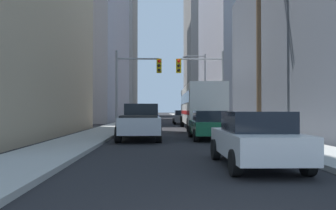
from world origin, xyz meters
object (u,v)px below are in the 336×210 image
Objects in this scene: sedan_green at (209,125)px; sedan_blue at (150,118)px; city_bus at (200,105)px; pickup_truck_silver at (141,122)px; traffic_signal_near_right at (203,77)px; sedan_grey at (182,117)px; traffic_signal_near_left at (136,77)px; sedan_navy at (151,117)px; sedan_white at (255,139)px.

sedan_blue is (-3.51, 17.45, 0.00)m from sedan_green.
city_bus reaches higher than sedan_green.
traffic_signal_near_right is (4.28, 7.25, 3.10)m from pickup_truck_silver.
sedan_grey is (3.58, 19.25, -0.16)m from pickup_truck_silver.
traffic_signal_near_left reaches higher than sedan_green.
sedan_navy is at bearing 107.38° from city_bus.
sedan_blue is 10.60m from traffic_signal_near_left.
sedan_navy is at bearing 90.83° from sedan_blue.
sedan_green is at bearing -78.63° from sedan_blue.
sedan_blue is (0.13, 17.30, -0.16)m from pickup_truck_silver.
city_bus is 10.32m from sedan_grey.
traffic_signal_near_left is (-0.71, 7.25, 3.09)m from pickup_truck_silver.
sedan_green is (0.03, 8.63, 0.00)m from sedan_white.
pickup_truck_silver is at bearing -84.38° from traffic_signal_near_left.
traffic_signal_near_left is (-0.76, -15.38, 3.25)m from sedan_navy.
sedan_white and sedan_blue have the same top height.
traffic_signal_near_right is at bearing 59.43° from pickup_truck_silver.
sedan_green is at bearing -95.01° from traffic_signal_near_right.
city_bus is 9.27m from sedan_green.
sedan_white is 1.00× the size of sedan_blue.
traffic_signal_near_left is at bearing -109.67° from sedan_grey.
sedan_white is 1.00× the size of sedan_grey.
sedan_white is 1.00× the size of sedan_green.
sedan_blue is at bearing 85.23° from traffic_signal_near_left.
sedan_green is 19.40m from sedan_grey.
sedan_navy is at bearing 136.30° from sedan_grey.
sedan_green and sedan_grey have the same top height.
pickup_truck_silver is 1.30× the size of sedan_grey.
pickup_truck_silver is at bearing -90.42° from sedan_blue.
sedan_white is at bearing -74.92° from traffic_signal_near_left.
city_bus is 2.74× the size of sedan_blue.
traffic_signal_near_left is at bearing 120.46° from sedan_green.
sedan_grey is at bearing 29.48° from sedan_blue.
sedan_grey is at bearing 79.47° from pickup_truck_silver.
sedan_navy is 15.74m from traffic_signal_near_left.
traffic_signal_near_left reaches higher than sedan_blue.
pickup_truck_silver reaches higher than sedan_white.
sedan_grey is at bearing -43.70° from sedan_navy.
traffic_signal_near_right reaches higher than sedan_green.
sedan_grey is at bearing 90.05° from sedan_white.
pickup_truck_silver is 8.97m from traffic_signal_near_right.
pickup_truck_silver is 0.91× the size of traffic_signal_near_left.
sedan_green is (-0.67, -9.17, -1.16)m from city_bus.
sedan_grey is at bearing 70.33° from traffic_signal_near_left.
sedan_navy is 16.28m from traffic_signal_near_right.
sedan_white is 0.70× the size of traffic_signal_near_right.
sedan_green is at bearing -89.83° from sedan_grey.
sedan_blue is at bearing 89.58° from pickup_truck_silver.
pickup_truck_silver is 9.48m from sedan_white.
pickup_truck_silver is 22.63m from sedan_navy.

